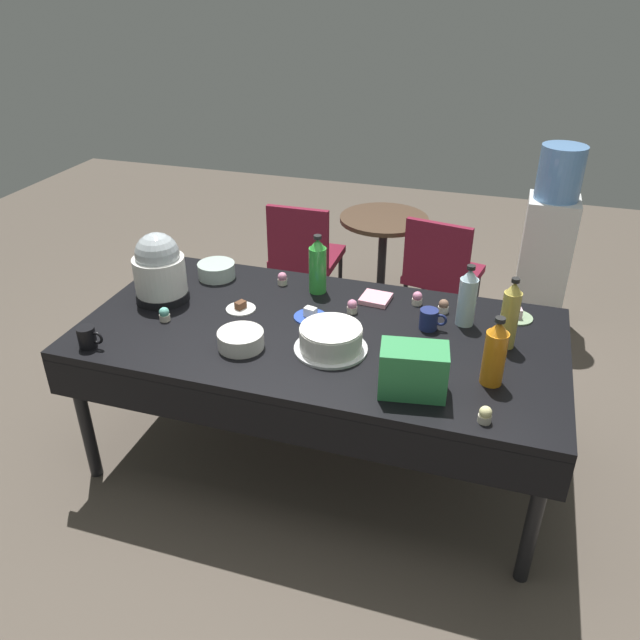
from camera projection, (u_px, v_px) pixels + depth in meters
ground at (320, 454)px, 3.28m from camera, size 9.00×9.00×0.00m
potluck_table at (320, 341)px, 2.94m from camera, size 2.20×1.10×0.75m
frosted_layer_cake at (331, 339)px, 2.73m from camera, size 0.32×0.32×0.11m
slow_cooker at (159, 269)px, 3.09m from camera, size 0.26×0.26×0.35m
glass_salad_bowl at (217, 270)px, 3.37m from camera, size 0.20×0.20×0.08m
ceramic_snack_bowl at (241, 340)px, 2.76m from camera, size 0.20×0.20×0.08m
dessert_plate_sage at (517, 316)px, 2.99m from camera, size 0.15×0.15×0.05m
dessert_plate_white at (241, 308)px, 3.07m from camera, size 0.14×0.14×0.04m
dessert_plate_cobalt at (310, 315)px, 3.00m from camera, size 0.16×0.16×0.05m
cupcake_mint at (352, 306)px, 3.03m from camera, size 0.05×0.05×0.07m
cupcake_rose at (443, 306)px, 3.03m from camera, size 0.05×0.05×0.07m
cupcake_cocoa at (282, 279)px, 3.30m from camera, size 0.05×0.05×0.07m
cupcake_lemon at (485, 415)px, 2.31m from camera, size 0.05×0.05×0.07m
cupcake_vanilla at (417, 298)px, 3.10m from camera, size 0.05×0.05×0.07m
cupcake_berry at (164, 314)px, 2.96m from camera, size 0.05×0.05×0.07m
soda_bottle_water at (467, 297)px, 2.88m from camera, size 0.08×0.08×0.30m
soda_bottle_orange_juice at (495, 353)px, 2.47m from camera, size 0.09×0.09×0.30m
soda_bottle_ginger_ale at (510, 315)px, 2.71m from camera, size 0.08×0.08×0.33m
soda_bottle_lime_soda at (318, 266)px, 3.17m from camera, size 0.09×0.09×0.31m
coffee_mug_navy at (429, 319)px, 2.89m from camera, size 0.13×0.08×0.10m
coffee_mug_tan at (163, 270)px, 3.37m from camera, size 0.12×0.09×0.08m
coffee_mug_black at (88, 337)px, 2.75m from camera, size 0.12×0.08×0.10m
soda_carton at (413, 370)px, 2.44m from camera, size 0.28×0.20×0.20m
paper_napkin_stack at (376, 299)px, 3.15m from camera, size 0.15×0.15×0.02m
maroon_chair_left at (304, 252)px, 4.32m from camera, size 0.44×0.44×0.85m
maroon_chair_right at (441, 269)px, 4.08m from camera, size 0.51×0.51×0.85m
round_cafe_table at (383, 247)px, 4.38m from camera, size 0.60×0.60×0.72m
water_cooler at (547, 244)px, 4.20m from camera, size 0.32×0.32×1.24m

